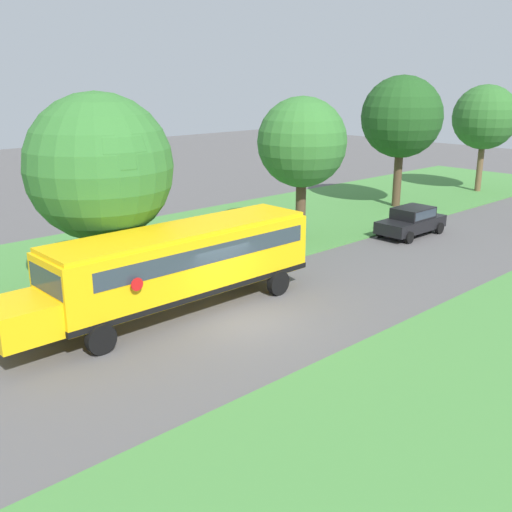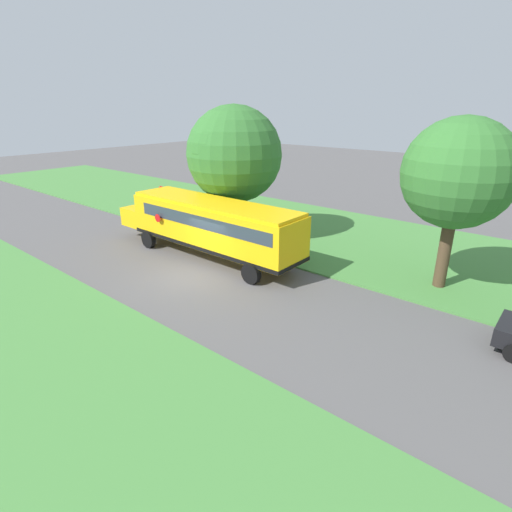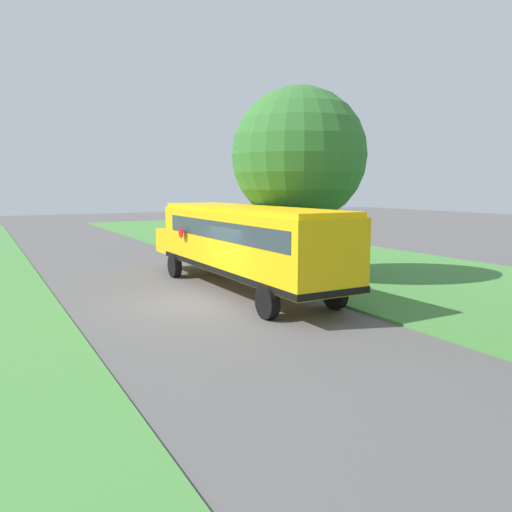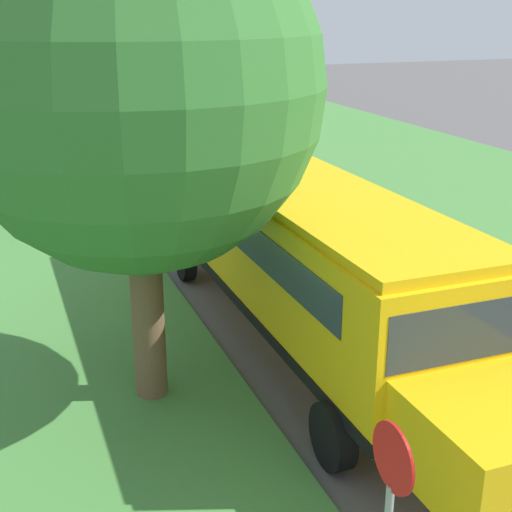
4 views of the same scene
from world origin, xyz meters
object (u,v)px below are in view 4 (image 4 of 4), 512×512
Objects in this scene: school_bus at (303,247)px; oak_tree_roadside_mid at (29,43)px; car_green_furthest at (177,102)px; car_silver_middle at (211,118)px; oak_tree_beside_bus at (149,80)px; car_black_nearest at (123,150)px.

oak_tree_roadside_mid is (-3.90, 10.93, 3.26)m from school_bus.
oak_tree_roadside_mid is (-9.05, -18.30, 4.31)m from car_green_furthest.
car_silver_middle is 6.57m from car_green_furthest.
oak_tree_roadside_mid is at bearing 109.63° from school_bus.
car_green_furthest is at bearing 74.90° from oak_tree_beside_bus.
oak_tree_beside_bus is at bearing -98.57° from car_black_nearest.
car_green_furthest is (5.60, 13.18, 0.00)m from car_black_nearest.
car_green_furthest is at bearing 66.98° from car_black_nearest.
car_black_nearest is 1.00× the size of car_green_furthest.
oak_tree_beside_bus is at bearing -159.48° from school_bus.
car_green_furthest is (5.16, 29.22, -1.05)m from school_bus.
car_black_nearest is at bearing 81.43° from oak_tree_beside_bus.
car_green_furthest is 20.86m from oak_tree_roadside_mid.
school_bus reaches higher than car_black_nearest.
car_silver_middle is at bearing -90.00° from car_green_furthest.
car_silver_middle is (5.60, 6.61, 0.00)m from car_black_nearest.
school_bus is 4.61m from oak_tree_beside_bus.
school_bus is 29.69m from car_green_furthest.
oak_tree_beside_bus is 1.06× the size of oak_tree_roadside_mid.
school_bus is at bearing -100.01° from car_green_furthest.
car_black_nearest is at bearing -130.27° from car_silver_middle.
car_black_nearest and car_green_furthest have the same top height.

